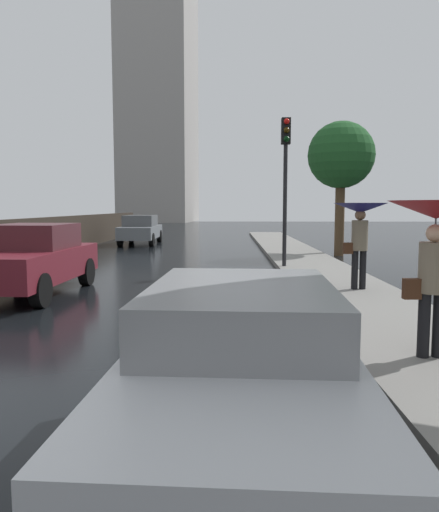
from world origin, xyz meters
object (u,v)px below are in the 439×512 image
car_silver_near_kerb (242,360)px  pedestrian_with_umbrella_far (360,219)px  car_grey_mid_road (141,229)px  car_maroon_far_ahead (31,259)px  street_tree_mid (341,156)px  traffic_light (286,164)px  pedestrian_with_umbrella_near (435,232)px

car_silver_near_kerb → pedestrian_with_umbrella_far: 7.31m
car_grey_mid_road → car_maroon_far_ahead: car_maroon_far_ahead is taller
car_maroon_far_ahead → street_tree_mid: street_tree_mid is taller
traffic_light → pedestrian_with_umbrella_far: bearing=-74.9°
car_silver_near_kerb → traffic_light: 11.25m
car_silver_near_kerb → pedestrian_with_umbrella_far: size_ratio=2.40×
car_maroon_far_ahead → street_tree_mid: size_ratio=0.80×
car_maroon_far_ahead → car_silver_near_kerb: bearing=125.3°
car_maroon_far_ahead → pedestrian_with_umbrella_far: bearing=-178.1°
pedestrian_with_umbrella_far → street_tree_mid: 9.17m
car_silver_near_kerb → car_grey_mid_road: car_grey_mid_road is taller
pedestrian_with_umbrella_near → pedestrian_with_umbrella_far: pedestrian_with_umbrella_far is taller
car_maroon_far_ahead → traffic_light: bearing=-143.3°
pedestrian_with_umbrella_near → street_tree_mid: 13.93m
car_maroon_far_ahead → traffic_light: (5.98, 4.11, 2.38)m
car_maroon_far_ahead → pedestrian_with_umbrella_far: size_ratio=2.25×
car_grey_mid_road → car_maroon_far_ahead: bearing=90.0°
car_maroon_far_ahead → pedestrian_with_umbrella_near: pedestrian_with_umbrella_near is taller
traffic_light → car_silver_near_kerb: bearing=-98.3°
pedestrian_with_umbrella_far → traffic_light: size_ratio=0.43×
pedestrian_with_umbrella_near → traffic_light: bearing=90.2°
street_tree_mid → pedestrian_with_umbrella_near: bearing=-98.2°
car_silver_near_kerb → pedestrian_with_umbrella_near: bearing=42.5°
pedestrian_with_umbrella_near → traffic_light: size_ratio=0.42×
traffic_light → street_tree_mid: bearing=60.1°
pedestrian_with_umbrella_near → street_tree_mid: bearing=77.6°
traffic_light → street_tree_mid: street_tree_mid is taller
car_silver_near_kerb → pedestrian_with_umbrella_far: bearing=71.1°
car_silver_near_kerb → car_maroon_far_ahead: (-4.40, 6.75, 0.09)m
pedestrian_with_umbrella_far → street_tree_mid: (1.54, 8.76, 2.19)m
car_grey_mid_road → car_maroon_far_ahead: size_ratio=1.08×
car_silver_near_kerb → pedestrian_with_umbrella_near: 3.09m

